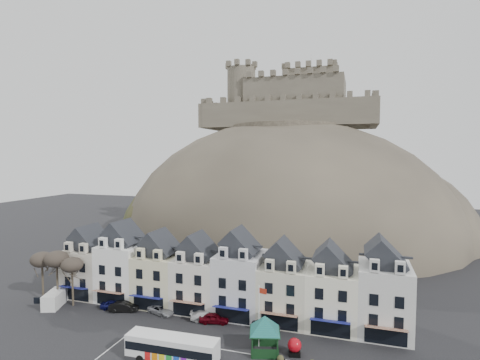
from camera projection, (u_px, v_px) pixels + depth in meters
name	position (u px, v px, depth m)	size (l,w,h in m)	color
townhouse_terrace	(221.00, 277.00, 57.69)	(54.40, 9.35, 11.80)	beige
castle_hill	(288.00, 238.00, 108.11)	(100.00, 76.00, 68.00)	#39342C
castle	(291.00, 101.00, 112.22)	(50.20, 22.20, 22.00)	brown
tree_left_far	(42.00, 260.00, 61.14)	(3.61, 3.61, 8.24)	#372D23
tree_left_mid	(57.00, 259.00, 60.21)	(3.78, 3.78, 8.64)	#372D23
tree_left_near	(72.00, 265.00, 59.36)	(3.43, 3.43, 7.84)	#372D23
bus	(172.00, 348.00, 43.43)	(11.08, 2.91, 3.11)	#262628
bus_shelter	(265.00, 324.00, 45.37)	(7.03, 7.03, 4.61)	black
red_buoy	(294.00, 346.00, 45.01)	(1.66, 1.66, 2.05)	black
flagpole	(260.00, 312.00, 46.76)	(1.09, 0.38, 7.82)	silver
white_van	(55.00, 299.00, 59.56)	(3.83, 5.54, 2.32)	silver
planter_west	(280.00, 360.00, 42.92)	(1.24, 0.83, 1.13)	black
car_navy	(113.00, 305.00, 58.40)	(1.57, 3.91, 1.33)	#0C0E3F
car_black	(124.00, 307.00, 57.53)	(1.56, 4.48, 1.48)	black
car_silver	(161.00, 310.00, 56.69)	(2.07, 4.41, 1.25)	gray
car_white	(207.00, 316.00, 54.42)	(2.00, 4.92, 1.43)	white
car_maroon	(214.00, 318.00, 53.57)	(1.71, 4.25, 1.45)	#4E040D
car_charcoal	(266.00, 324.00, 51.76)	(1.39, 3.97, 1.31)	black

